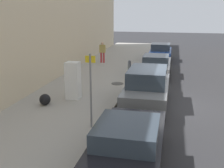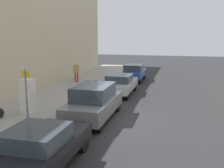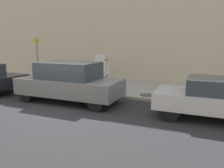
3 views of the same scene
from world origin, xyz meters
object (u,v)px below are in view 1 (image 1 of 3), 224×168
discarded_refrigerator (73,80)px  street_sign_post (91,87)px  trash_bag (45,99)px  parked_sedan_dark (128,144)px  parked_sedan_silver (156,65)px  parked_suv_gray (147,87)px  fire_hydrant (129,66)px  parked_hatchback_blue (161,52)px  pedestrian_walking_far (102,51)px

discarded_refrigerator → street_sign_post: 3.62m
trash_bag → parked_sedan_dark: parked_sedan_dark is taller
street_sign_post → parked_sedan_silver: street_sign_post is taller
parked_sedan_dark → parked_suv_gray: 5.39m
parked_sedan_dark → parked_sedan_silver: (0.00, 11.31, -0.03)m
parked_suv_gray → parked_sedan_silver: size_ratio=1.04×
parked_sedan_dark → parked_sedan_silver: size_ratio=1.02×
fire_hydrant → parked_hatchback_blue: bearing=71.5°
pedestrian_walking_far → parked_sedan_dark: 15.05m
discarded_refrigerator → trash_bag: (-0.92, -1.18, -0.64)m
pedestrian_walking_far → parked_sedan_silver: size_ratio=0.38×
discarded_refrigerator → parked_sedan_dark: bearing=-56.3°
parked_suv_gray → trash_bag: bearing=-163.5°
discarded_refrigerator → fire_hydrant: 6.50m
parked_hatchback_blue → discarded_refrigerator: bearing=-106.8°
fire_hydrant → pedestrian_walking_far: size_ratio=0.50×
fire_hydrant → pedestrian_walking_far: 3.92m
street_sign_post → parked_sedan_silver: bearing=79.5°
discarded_refrigerator → fire_hydrant: bearing=74.7°
parked_sedan_dark → parked_suv_gray: parked_suv_gray is taller
discarded_refrigerator → trash_bag: size_ratio=3.52×
pedestrian_walking_far → parked_sedan_silver: pedestrian_walking_far is taller
parked_suv_gray → parked_sedan_silver: parked_suv_gray is taller
discarded_refrigerator → trash_bag: bearing=-128.0°
discarded_refrigerator → parked_sedan_silver: 7.00m
trash_bag → parked_sedan_silver: 8.48m
pedestrian_walking_far → trash_bag: bearing=-66.4°
discarded_refrigerator → pedestrian_walking_far: (-0.90, 9.13, 0.05)m
trash_bag → parked_sedan_silver: (4.43, 7.23, 0.35)m
fire_hydrant → street_sign_post: bearing=-89.4°
street_sign_post → discarded_refrigerator: bearing=120.5°
parked_sedan_silver → parked_hatchback_blue: size_ratio=1.11×
pedestrian_walking_far → parked_suv_gray: (4.41, -8.99, -0.19)m
trash_bag → pedestrian_walking_far: bearing=89.9°
street_sign_post → fire_hydrant: size_ratio=3.33×
fire_hydrant → parked_sedan_silver: parked_sedan_silver is taller
discarded_refrigerator → trash_bag: 1.62m
parked_sedan_dark → parked_suv_gray: size_ratio=0.98×
trash_bag → parked_sedan_dark: size_ratio=0.11×
parked_sedan_silver → fire_hydrant: bearing=173.6°
trash_bag → parked_sedan_silver: bearing=58.5°
discarded_refrigerator → parked_sedan_dark: 6.33m
trash_bag → pedestrian_walking_far: pedestrian_walking_far is taller
street_sign_post → parked_suv_gray: size_ratio=0.60×
trash_bag → pedestrian_walking_far: 10.33m
discarded_refrigerator → street_sign_post: street_sign_post is taller
fire_hydrant → trash_bag: fire_hydrant is taller
parked_suv_gray → parked_hatchback_blue: 11.49m
street_sign_post → fire_hydrant: bearing=90.6°
parked_sedan_dark → parked_sedan_silver: 11.31m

